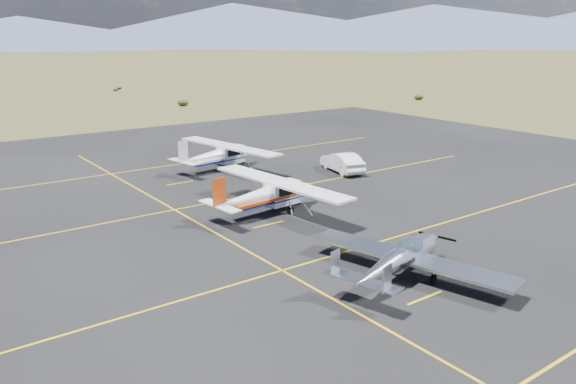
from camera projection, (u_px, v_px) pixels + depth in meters
name	position (u px, v px, depth m)	size (l,w,h in m)	color
ground	(410.00, 254.00, 26.58)	(1600.00, 1600.00, 0.00)	#383D1C
apron	(317.00, 217.00, 32.02)	(72.00, 72.00, 0.02)	black
aircraft_low_wing	(402.00, 258.00, 23.60)	(6.89, 9.42, 2.04)	silver
aircraft_cessna	(266.00, 194.00, 32.24)	(6.45, 10.71, 2.70)	white
aircraft_plain	(219.00, 155.00, 42.86)	(6.43, 10.57, 2.67)	white
sedan	(342.00, 162.00, 42.32)	(1.56, 4.49, 1.48)	white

